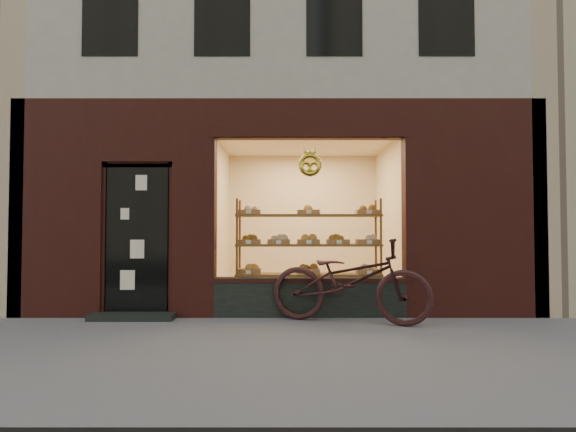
{
  "coord_description": "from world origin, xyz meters",
  "views": [
    {
      "loc": [
        0.14,
        -4.31,
        1.23
      ],
      "look_at": [
        0.14,
        2.0,
        1.43
      ],
      "focal_mm": 28.0,
      "sensor_mm": 36.0,
      "label": 1
    }
  ],
  "objects": [
    {
      "name": "display_shelf",
      "position": [
        0.45,
        2.55,
        0.85
      ],
      "size": [
        2.2,
        0.45,
        1.7
      ],
      "color": "brown",
      "rests_on": "ground"
    },
    {
      "name": "ground",
      "position": [
        0.0,
        0.0,
        0.0
      ],
      "size": [
        90.0,
        90.0,
        0.0
      ],
      "primitive_type": "plane",
      "color": "slate"
    },
    {
      "name": "bakery_building",
      "position": [
        0.04,
        5.29,
        5.58
      ],
      "size": [
        7.2,
        7.28,
        9.0
      ],
      "color": "black",
      "rests_on": "ground"
    },
    {
      "name": "bicycle",
      "position": [
        0.96,
        1.68,
        0.56
      ],
      "size": [
        2.26,
        1.34,
        1.12
      ],
      "primitive_type": "imported",
      "rotation": [
        0.0,
        0.0,
        1.27
      ],
      "color": "black",
      "rests_on": "ground"
    }
  ]
}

